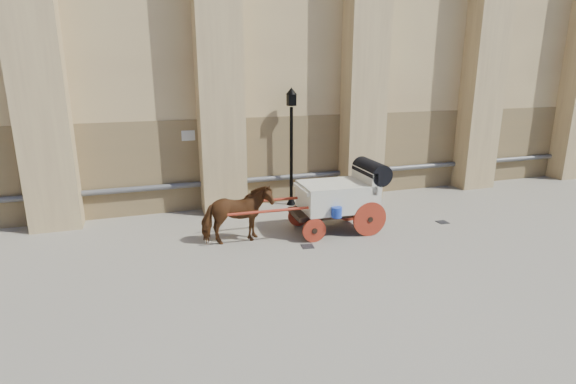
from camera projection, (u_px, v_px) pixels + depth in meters
name	position (u px, v px, depth m)	size (l,w,h in m)	color
ground	(287.00, 246.00, 11.96)	(90.00, 90.00, 0.00)	slate
horse	(237.00, 215.00, 11.99)	(0.85, 1.87, 1.58)	brown
carriage	(342.00, 194.00, 12.88)	(4.64, 1.66, 2.01)	black
street_lamp	(291.00, 144.00, 15.04)	(0.37, 0.37, 3.97)	black
drain_grate_near	(307.00, 246.00, 11.92)	(0.32, 0.32, 0.01)	black
drain_grate_far	(443.00, 222.00, 13.79)	(0.32, 0.32, 0.01)	black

